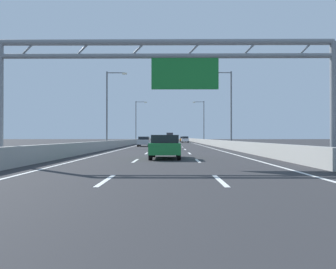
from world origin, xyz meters
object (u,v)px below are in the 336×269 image
sign_gantry (168,68)px  blue_car (158,139)px  streetlamp_right_far (203,119)px  orange_car (183,139)px  streetlamp_right_mid (229,104)px  silver_car (144,141)px  green_car (165,146)px  streetlamp_left_mid (109,105)px  box_truck (170,136)px  white_car (185,139)px  streetlamp_left_far (137,119)px

sign_gantry → blue_car: (-3.57, 80.03, -4.13)m
streetlamp_right_far → orange_car: streetlamp_right_far is taller
sign_gantry → streetlamp_right_mid: size_ratio=1.82×
silver_car → blue_car: bearing=89.7°
orange_car → blue_car: orange_car is taller
streetlamp_right_far → green_car: size_ratio=2.05×
streetlamp_right_far → blue_car: 22.75m
sign_gantry → streetlamp_left_mid: bearing=106.8°
streetlamp_right_far → green_car: (-7.58, -56.09, -4.62)m
green_car → streetlamp_left_mid: bearing=109.6°
sign_gantry → green_car: (-0.24, 4.53, -4.11)m
streetlamp_left_mid → box_truck: streetlamp_left_mid is taller
sign_gantry → streetlamp_right_far: streetlamp_right_far is taller
streetlamp_right_mid → streetlamp_right_far: size_ratio=1.00×
silver_car → white_car: (7.43, 36.22, 0.03)m
orange_car → silver_car: bearing=-98.3°
streetlamp_left_mid → streetlamp_left_far: 35.44m
streetlamp_right_mid → blue_car: (-10.92, 54.84, -4.65)m
streetlamp_right_far → blue_car: bearing=119.4°
green_car → orange_car: orange_car is taller
blue_car → sign_gantry: bearing=-87.4°
white_car → box_truck: (-3.97, 46.45, 0.85)m
streetlamp_left_mid → green_car: size_ratio=2.05×
streetlamp_right_far → orange_car: size_ratio=2.21×
streetlamp_right_far → blue_car: (-10.92, 19.41, -4.65)m
streetlamp_left_far → silver_car: (3.80, -27.93, -4.65)m
streetlamp_right_far → silver_car: streetlamp_right_far is taller
streetlamp_right_mid → silver_car: bearing=146.0°
white_car → box_truck: box_truck is taller
streetlamp_left_far → streetlamp_right_far: (14.93, 0.00, 0.00)m
silver_car → orange_car: orange_car is taller
streetlamp_left_mid → green_car: 22.40m
blue_car → box_truck: (3.25, 35.34, 0.89)m
streetlamp_left_far → orange_car: (11.28, 23.00, -4.63)m
streetlamp_right_far → white_car: size_ratio=2.09×
blue_car → orange_car: bearing=26.3°
sign_gantry → streetlamp_right_far: 61.07m
streetlamp_right_far → white_car: streetlamp_right_far is taller
streetlamp_left_far → streetlamp_left_mid: bearing=-90.0°
sign_gantry → white_car: bearing=87.0°
streetlamp_right_far → white_car: 10.18m
streetlamp_right_mid → green_car: 22.48m
silver_car → blue_car: blue_car is taller
streetlamp_left_mid → white_car: (11.24, 43.73, -4.61)m
sign_gantry → blue_car: bearing=92.6°
green_car → white_car: 64.50m
streetlamp_right_mid → green_car: size_ratio=2.05×
orange_car → green_car: bearing=-92.8°
streetlamp_left_far → white_car: bearing=36.4°
silver_car → orange_car: bearing=81.7°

